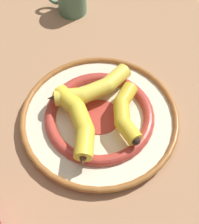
% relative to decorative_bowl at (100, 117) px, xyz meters
% --- Properties ---
extents(ground_plane, '(2.80, 2.80, 0.00)m').
position_rel_decorative_bowl_xyz_m(ground_plane, '(0.03, 0.02, -0.01)').
color(ground_plane, '#A87A56').
extents(decorative_bowl, '(0.36, 0.36, 0.03)m').
position_rel_decorative_bowl_xyz_m(decorative_bowl, '(0.00, 0.00, 0.00)').
color(decorative_bowl, beige).
rests_on(decorative_bowl, ground_plane).
extents(banana_a, '(0.20, 0.08, 0.04)m').
position_rel_decorative_bowl_xyz_m(banana_a, '(-0.03, 0.05, 0.04)').
color(banana_a, yellow).
rests_on(banana_a, decorative_bowl).
extents(banana_b, '(0.09, 0.20, 0.04)m').
position_rel_decorative_bowl_xyz_m(banana_b, '(0.06, 0.01, 0.04)').
color(banana_b, yellow).
rests_on(banana_b, decorative_bowl).
extents(banana_c, '(0.17, 0.08, 0.04)m').
position_rel_decorative_bowl_xyz_m(banana_c, '(-0.02, -0.05, 0.03)').
color(banana_c, gold).
rests_on(banana_c, decorative_bowl).
extents(coffee_mug, '(0.09, 0.12, 0.08)m').
position_rel_decorative_bowl_xyz_m(coffee_mug, '(0.40, 0.01, 0.02)').
color(coffee_mug, '#477056').
rests_on(coffee_mug, ground_plane).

